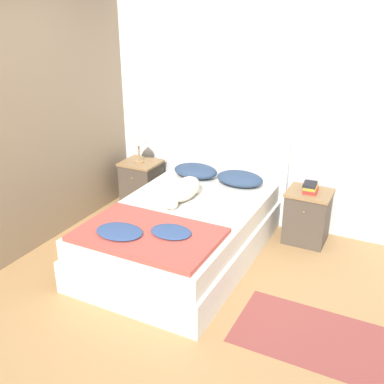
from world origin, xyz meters
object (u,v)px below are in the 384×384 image
(nightstand_right, at_px, (307,216))
(book_stack, at_px, (310,188))
(pillow_left, at_px, (196,171))
(nightstand_left, at_px, (142,183))
(dog, at_px, (184,190))
(pillow_right, at_px, (240,179))
(bed, at_px, (182,233))
(table_lamp, at_px, (138,140))

(nightstand_right, xyz_separation_m, book_stack, (-0.00, 0.01, 0.32))
(pillow_left, bearing_deg, nightstand_left, 178.20)
(dog, bearing_deg, nightstand_right, 29.74)
(pillow_left, xyz_separation_m, book_stack, (1.28, 0.03, 0.02))
(nightstand_right, distance_m, book_stack, 0.32)
(book_stack, bearing_deg, nightstand_left, -179.73)
(nightstand_right, relative_size, pillow_right, 1.09)
(nightstand_left, distance_m, dog, 1.17)
(nightstand_right, bearing_deg, pillow_right, -178.20)
(pillow_left, height_order, book_stack, pillow_left)
(nightstand_right, bearing_deg, dog, -150.26)
(pillow_right, xyz_separation_m, book_stack, (0.75, 0.03, 0.02))
(dog, distance_m, book_stack, 1.28)
(pillow_right, xyz_separation_m, dog, (-0.36, -0.61, 0.03))
(dog, xyz_separation_m, book_stack, (1.11, 0.64, -0.00))
(pillow_left, relative_size, pillow_right, 1.00)
(bed, bearing_deg, pillow_right, 72.12)
(pillow_left, height_order, dog, dog)
(table_lamp, bearing_deg, bed, -39.02)
(dog, height_order, book_stack, dog)
(nightstand_left, bearing_deg, table_lamp, -90.00)
(bed, xyz_separation_m, pillow_right, (0.27, 0.83, 0.33))
(bed, xyz_separation_m, pillow_left, (-0.27, 0.83, 0.33))
(bed, height_order, pillow_left, pillow_left)
(bed, distance_m, pillow_left, 0.93)
(nightstand_left, bearing_deg, pillow_right, -1.05)
(nightstand_right, bearing_deg, table_lamp, -179.29)
(nightstand_left, xyz_separation_m, pillow_right, (1.28, -0.02, 0.30))
(pillow_left, relative_size, table_lamp, 1.47)
(bed, xyz_separation_m, dog, (-0.09, 0.21, 0.36))
(nightstand_left, distance_m, pillow_left, 0.81)
(bed, distance_m, dog, 0.43)
(pillow_left, bearing_deg, pillow_right, 0.00)
(nightstand_left, bearing_deg, pillow_left, -1.80)
(pillow_right, distance_m, book_stack, 0.75)
(nightstand_right, bearing_deg, bed, -140.14)
(bed, distance_m, nightstand_right, 1.33)
(bed, bearing_deg, nightstand_right, 39.86)
(pillow_left, bearing_deg, table_lamp, -179.88)
(pillow_left, height_order, pillow_right, same)
(nightstand_left, height_order, pillow_right, pillow_right)
(book_stack, height_order, table_lamp, table_lamp)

